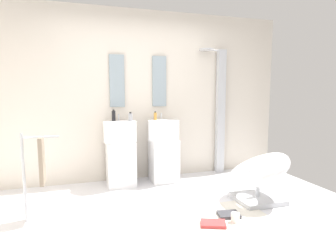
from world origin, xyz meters
TOP-DOWN VIEW (x-y plane):
  - ground_plane at (0.00, 0.00)m, footprint 4.80×3.60m
  - rear_partition at (0.00, 1.65)m, footprint 4.80×0.10m
  - pedestal_sink_left at (-0.33, 1.34)m, footprint 0.48×0.48m
  - pedestal_sink_right at (0.33, 1.34)m, footprint 0.48×0.48m
  - vanity_mirror_left at (-0.33, 1.58)m, footprint 0.22×0.03m
  - vanity_mirror_right at (0.33, 1.58)m, footprint 0.22×0.03m
  - shower_column at (1.36, 1.53)m, footprint 0.49×0.24m
  - lounge_chair at (1.22, 0.20)m, footprint 1.06×1.06m
  - towel_rack at (-1.30, 0.43)m, footprint 0.37×0.22m
  - area_rug at (0.58, -0.16)m, footprint 0.98×0.87m
  - magazine_charcoal at (0.65, -0.10)m, footprint 0.26×0.22m
  - magazine_red at (0.39, -0.24)m, footprint 0.30×0.25m
  - coffee_mug at (0.64, -0.25)m, footprint 0.09×0.09m
  - soap_bottle_black at (-0.40, 1.46)m, footprint 0.05×0.05m
  - soap_bottle_amber at (0.22, 1.41)m, footprint 0.04×0.04m
  - soap_bottle_grey at (-0.18, 1.33)m, footprint 0.06×0.06m

SIDE VIEW (x-z plane):
  - ground_plane at x=0.00m, z-range -0.04..0.00m
  - area_rug at x=0.58m, z-range 0.00..0.01m
  - magazine_red at x=0.39m, z-range 0.01..0.04m
  - magazine_charcoal at x=0.65m, z-range 0.01..0.04m
  - coffee_mug at x=0.64m, z-range 0.01..0.11m
  - lounge_chair at x=1.22m, z-range 0.03..0.67m
  - pedestal_sink_left at x=-0.33m, z-range -0.01..1.03m
  - pedestal_sink_right at x=0.33m, z-range -0.01..1.03m
  - towel_rack at x=-1.30m, z-range 0.15..1.10m
  - soap_bottle_amber at x=0.22m, z-range 0.93..1.07m
  - soap_bottle_grey at x=-0.18m, z-range 0.93..1.07m
  - soap_bottle_black at x=-0.40m, z-range 0.93..1.10m
  - shower_column at x=1.36m, z-range 0.05..2.10m
  - rear_partition at x=0.00m, z-range 0.00..2.60m
  - vanity_mirror_left at x=-0.33m, z-range 1.14..1.91m
  - vanity_mirror_right at x=0.33m, z-range 1.14..1.91m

